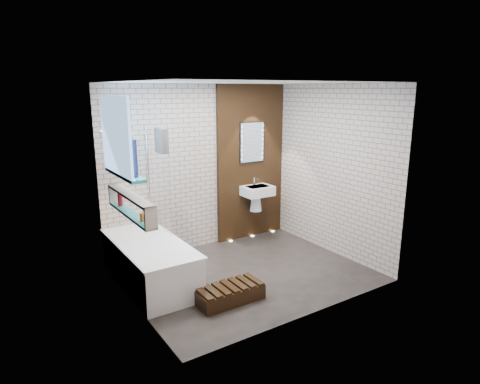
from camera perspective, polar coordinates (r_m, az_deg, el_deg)
ground at (r=5.96m, az=0.80°, el=-11.09°), size 3.20×3.20×0.00m
room_shell at (r=5.54m, az=0.85°, el=1.19°), size 3.24×3.20×2.60m
walnut_panel at (r=7.09m, az=1.47°, el=4.03°), size 1.30×0.06×2.60m
clerestory_window at (r=5.07m, az=-16.38°, el=6.35°), size 0.18×1.00×0.94m
display_niche at (r=5.03m, az=-14.74°, el=-1.76°), size 0.14×1.30×0.26m
bathtub at (r=5.70m, az=-12.22°, el=-9.45°), size 0.79×1.74×0.70m
bath_screen at (r=5.91m, az=-11.06°, el=1.56°), size 0.01×0.78×1.40m
towel at (r=5.67m, az=-10.71°, el=6.90°), size 0.10×0.25×0.33m
shower_head at (r=5.71m, az=-15.66°, el=8.20°), size 0.18×0.18×0.02m
washbasin at (r=7.04m, az=2.35°, el=-0.30°), size 0.50×0.36×0.58m
led_mirror at (r=7.01m, az=1.66°, el=6.80°), size 0.50×0.02×0.70m
walnut_step at (r=5.22m, az=-1.41°, el=-13.80°), size 0.82×0.37×0.18m
niche_bottles at (r=5.25m, az=-15.50°, el=-1.51°), size 0.06×0.80×0.15m
sill_vases at (r=5.05m, az=-15.21°, el=3.99°), size 0.18×0.51×0.42m
floor_uplights at (r=7.37m, az=1.72°, el=-6.02°), size 0.96×0.06×0.01m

